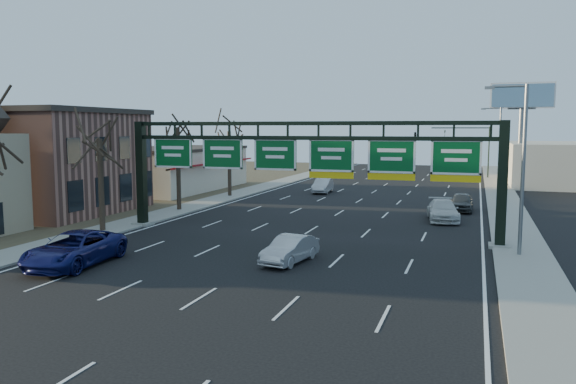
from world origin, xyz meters
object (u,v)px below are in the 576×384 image
(car_silver_sedan, at_px, (290,249))
(car_white_wagon, at_px, (443,210))
(car_blue_suv, at_px, (74,249))
(sign_gantry, at_px, (305,162))

(car_silver_sedan, height_order, car_white_wagon, car_white_wagon)
(car_blue_suv, relative_size, car_white_wagon, 1.16)
(sign_gantry, distance_m, car_blue_suv, 14.50)
(car_blue_suv, distance_m, car_silver_sedan, 10.65)
(sign_gantry, bearing_deg, car_white_wagon, 47.99)
(sign_gantry, relative_size, car_white_wagon, 4.77)
(car_white_wagon, bearing_deg, car_silver_sedan, -120.51)
(sign_gantry, xyz_separation_m, car_blue_suv, (-8.52, -11.10, -3.80))
(sign_gantry, xyz_separation_m, car_white_wagon, (7.91, 8.78, -3.88))
(sign_gantry, relative_size, car_silver_sedan, 6.03)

